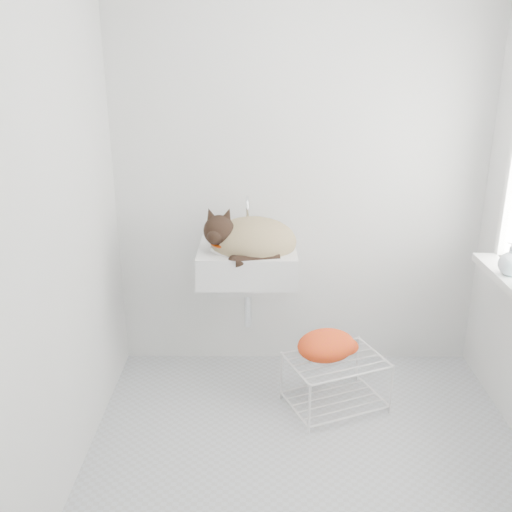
{
  "coord_description": "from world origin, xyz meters",
  "views": [
    {
      "loc": [
        -0.25,
        -2.33,
        1.89
      ],
      "look_at": [
        -0.26,
        0.5,
        0.88
      ],
      "focal_mm": 40.26,
      "sensor_mm": 36.0,
      "label": 1
    }
  ],
  "objects_px": {
    "cat": "(249,241)",
    "wire_rack": "(335,382)",
    "bottle_c": "(509,274)",
    "sink": "(247,247)"
  },
  "relations": [
    {
      "from": "cat",
      "to": "bottle_c",
      "type": "xyz_separation_m",
      "value": [
        1.3,
        -0.4,
        -0.04
      ]
    },
    {
      "from": "cat",
      "to": "wire_rack",
      "type": "xyz_separation_m",
      "value": [
        0.48,
        -0.27,
        -0.74
      ]
    },
    {
      "from": "sink",
      "to": "bottle_c",
      "type": "distance_m",
      "value": 1.37
    },
    {
      "from": "sink",
      "to": "cat",
      "type": "height_order",
      "value": "cat"
    },
    {
      "from": "sink",
      "to": "bottle_c",
      "type": "height_order",
      "value": "sink"
    },
    {
      "from": "wire_rack",
      "to": "bottle_c",
      "type": "height_order",
      "value": "bottle_c"
    },
    {
      "from": "cat",
      "to": "wire_rack",
      "type": "height_order",
      "value": "cat"
    },
    {
      "from": "sink",
      "to": "bottle_c",
      "type": "xyz_separation_m",
      "value": [
        1.31,
        -0.42,
        0.0
      ]
    },
    {
      "from": "cat",
      "to": "bottle_c",
      "type": "relative_size",
      "value": 3.22
    },
    {
      "from": "bottle_c",
      "to": "cat",
      "type": "bearing_deg",
      "value": 162.8
    }
  ]
}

